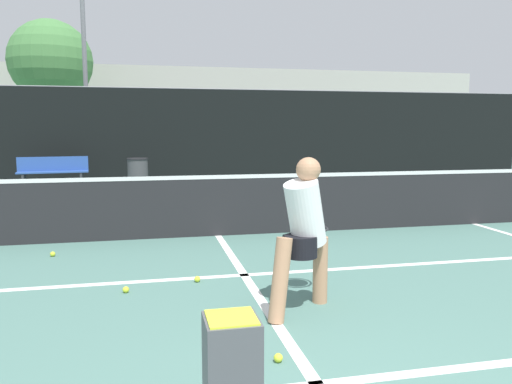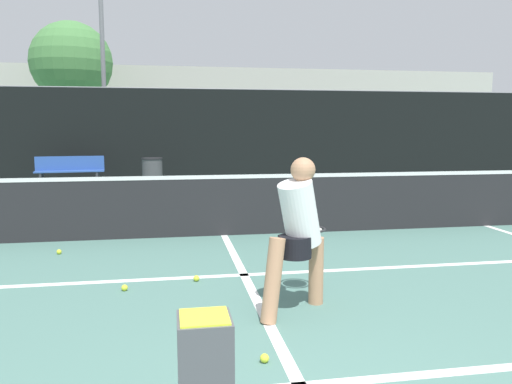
# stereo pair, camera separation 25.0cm
# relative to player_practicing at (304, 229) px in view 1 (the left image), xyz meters

# --- Properties ---
(court_service_line) EXTENTS (8.25, 0.10, 0.01)m
(court_service_line) POSITION_rel_player_practicing_xyz_m (-0.32, 1.18, -0.76)
(court_service_line) COLOR white
(court_service_line) RESTS_ON ground
(court_center_mark) EXTENTS (0.10, 4.65, 0.01)m
(court_center_mark) POSITION_rel_player_practicing_xyz_m (-0.32, 1.00, -0.76)
(court_center_mark) COLOR white
(court_center_mark) RESTS_ON ground
(net) EXTENTS (11.09, 0.09, 1.07)m
(net) POSITION_rel_player_practicing_xyz_m (-0.32, 3.33, -0.25)
(net) COLOR slate
(net) RESTS_ON ground
(fence_back) EXTENTS (24.00, 0.06, 2.89)m
(fence_back) POSITION_rel_player_practicing_xyz_m (-0.32, 11.60, 0.68)
(fence_back) COLOR black
(fence_back) RESTS_ON ground
(player_practicing) EXTENTS (0.89, 1.05, 1.42)m
(player_practicing) POSITION_rel_player_practicing_xyz_m (0.00, 0.00, 0.00)
(player_practicing) COLOR tan
(player_practicing) RESTS_ON ground
(tennis_ball_scattered_2) EXTENTS (0.07, 0.07, 0.07)m
(tennis_ball_scattered_2) POSITION_rel_player_practicing_xyz_m (-0.87, 1.04, -0.73)
(tennis_ball_scattered_2) COLOR #D1E033
(tennis_ball_scattered_2) RESTS_ON ground
(tennis_ball_scattered_3) EXTENTS (0.07, 0.07, 0.07)m
(tennis_ball_scattered_3) POSITION_rel_player_practicing_xyz_m (-2.61, 2.53, -0.73)
(tennis_ball_scattered_3) COLOR #D1E033
(tennis_ball_scattered_3) RESTS_ON ground
(tennis_ball_scattered_4) EXTENTS (0.07, 0.07, 0.07)m
(tennis_ball_scattered_4) POSITION_rel_player_practicing_xyz_m (-0.49, -0.96, -0.73)
(tennis_ball_scattered_4) COLOR #D1E033
(tennis_ball_scattered_4) RESTS_ON ground
(tennis_ball_scattered_5) EXTENTS (0.07, 0.07, 0.07)m
(tennis_ball_scattered_5) POSITION_rel_player_practicing_xyz_m (-1.62, 0.84, -0.73)
(tennis_ball_scattered_5) COLOR #D1E033
(tennis_ball_scattered_5) RESTS_ON ground
(ball_hopper) EXTENTS (0.28, 0.28, 0.71)m
(ball_hopper) POSITION_rel_player_practicing_xyz_m (-0.97, -1.82, -0.39)
(ball_hopper) COLOR #4C4C51
(ball_hopper) RESTS_ON ground
(courtside_bench) EXTENTS (1.90, 0.56, 0.86)m
(courtside_bench) POSITION_rel_player_practicing_xyz_m (-3.96, 10.57, -0.28)
(courtside_bench) COLOR #2D519E
(courtside_bench) RESTS_ON ground
(trash_bin) EXTENTS (0.60, 0.60, 0.81)m
(trash_bin) POSITION_rel_player_practicing_xyz_m (-1.65, 10.29, -0.35)
(trash_bin) COLOR #3F3F42
(trash_bin) RESTS_ON ground
(parked_car) EXTENTS (1.89, 4.40, 1.49)m
(parked_car) POSITION_rel_player_practicing_xyz_m (-0.79, 14.78, -0.13)
(parked_car) COLOR silver
(parked_car) RESTS_ON ground
(floodlight_mast) EXTENTS (1.10, 0.24, 9.36)m
(floodlight_mast) POSITION_rel_player_practicing_xyz_m (-3.47, 14.91, 5.11)
(floodlight_mast) COLOR slate
(floodlight_mast) RESTS_ON ground
(tree_west) EXTENTS (3.68, 3.68, 6.47)m
(tree_west) POSITION_rel_player_practicing_xyz_m (-5.51, 20.19, 3.86)
(tree_west) COLOR brown
(tree_west) RESTS_ON ground
(building_far) EXTENTS (36.00, 2.40, 4.89)m
(building_far) POSITION_rel_player_practicing_xyz_m (-0.32, 24.07, 1.69)
(building_far) COLOR #B2ADA3
(building_far) RESTS_ON ground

